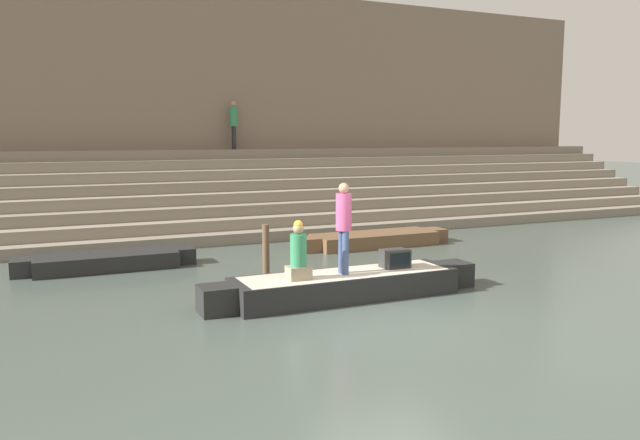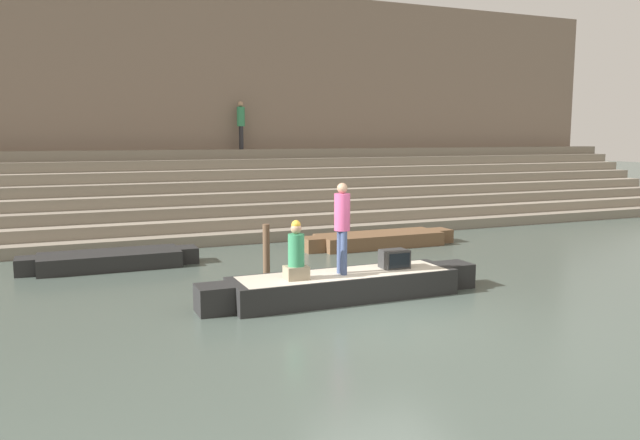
{
  "view_description": "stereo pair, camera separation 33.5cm",
  "coord_description": "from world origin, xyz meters",
  "px_view_note": "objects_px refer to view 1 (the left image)",
  "views": [
    {
      "loc": [
        -5.4,
        -9.05,
        3.17
      ],
      "look_at": [
        -0.03,
        2.81,
        1.4
      ],
      "focal_mm": 35.0,
      "sensor_mm": 36.0,
      "label": 1
    },
    {
      "loc": [
        -5.09,
        -9.18,
        3.17
      ],
      "look_at": [
        -0.03,
        2.81,
        1.4
      ],
      "focal_mm": 35.0,
      "sensor_mm": 36.0,
      "label": 2
    }
  ],
  "objects_px": {
    "mooring_post": "(266,254)",
    "rowboat_main": "(345,285)",
    "moored_boat_distant": "(107,260)",
    "moored_boat_shore": "(375,239)",
    "person_rowing": "(298,255)",
    "tv_set": "(395,259)",
    "person_on_steps": "(234,121)",
    "person_standing": "(344,221)"
  },
  "relations": [
    {
      "from": "mooring_post",
      "to": "tv_set",
      "type": "bearing_deg",
      "value": -40.06
    },
    {
      "from": "tv_set",
      "to": "rowboat_main",
      "type": "bearing_deg",
      "value": 177.42
    },
    {
      "from": "rowboat_main",
      "to": "moored_boat_distant",
      "type": "distance_m",
      "value": 6.22
    },
    {
      "from": "person_on_steps",
      "to": "moored_boat_shore",
      "type": "bearing_deg",
      "value": -76.86
    },
    {
      "from": "moored_boat_shore",
      "to": "tv_set",
      "type": "bearing_deg",
      "value": -117.65
    },
    {
      "from": "person_rowing",
      "to": "moored_boat_shore",
      "type": "relative_size",
      "value": 0.24
    },
    {
      "from": "person_standing",
      "to": "person_on_steps",
      "type": "distance_m",
      "value": 11.69
    },
    {
      "from": "person_standing",
      "to": "person_on_steps",
      "type": "relative_size",
      "value": 1.03
    },
    {
      "from": "person_rowing",
      "to": "moored_boat_distant",
      "type": "distance_m",
      "value": 5.76
    },
    {
      "from": "person_standing",
      "to": "tv_set",
      "type": "relative_size",
      "value": 3.29
    },
    {
      "from": "moored_boat_shore",
      "to": "person_on_steps",
      "type": "height_order",
      "value": "person_on_steps"
    },
    {
      "from": "person_standing",
      "to": "person_on_steps",
      "type": "bearing_deg",
      "value": 68.5
    },
    {
      "from": "moored_boat_distant",
      "to": "mooring_post",
      "type": "relative_size",
      "value": 3.24
    },
    {
      "from": "person_standing",
      "to": "tv_set",
      "type": "height_order",
      "value": "person_standing"
    },
    {
      "from": "moored_boat_shore",
      "to": "person_on_steps",
      "type": "xyz_separation_m",
      "value": [
        -2.22,
        6.51,
        3.48
      ]
    },
    {
      "from": "person_rowing",
      "to": "mooring_post",
      "type": "distance_m",
      "value": 1.99
    },
    {
      "from": "tv_set",
      "to": "person_on_steps",
      "type": "bearing_deg",
      "value": 84.96
    },
    {
      "from": "rowboat_main",
      "to": "person_on_steps",
      "type": "height_order",
      "value": "person_on_steps"
    },
    {
      "from": "person_rowing",
      "to": "person_on_steps",
      "type": "distance_m",
      "value": 12.02
    },
    {
      "from": "person_rowing",
      "to": "tv_set",
      "type": "bearing_deg",
      "value": 3.04
    },
    {
      "from": "moored_boat_distant",
      "to": "tv_set",
      "type": "bearing_deg",
      "value": -45.84
    },
    {
      "from": "mooring_post",
      "to": "rowboat_main",
      "type": "bearing_deg",
      "value": -61.93
    },
    {
      "from": "moored_boat_shore",
      "to": "person_on_steps",
      "type": "distance_m",
      "value": 7.71
    },
    {
      "from": "person_standing",
      "to": "tv_set",
      "type": "bearing_deg",
      "value": -10.9
    },
    {
      "from": "moored_boat_distant",
      "to": "rowboat_main",
      "type": "bearing_deg",
      "value": -53.38
    },
    {
      "from": "person_standing",
      "to": "mooring_post",
      "type": "relative_size",
      "value": 1.38
    },
    {
      "from": "person_rowing",
      "to": "moored_boat_distant",
      "type": "height_order",
      "value": "person_rowing"
    },
    {
      "from": "moored_boat_shore",
      "to": "mooring_post",
      "type": "relative_size",
      "value": 3.62
    },
    {
      "from": "tv_set",
      "to": "moored_boat_shore",
      "type": "distance_m",
      "value": 5.34
    },
    {
      "from": "moored_boat_shore",
      "to": "moored_boat_distant",
      "type": "height_order",
      "value": "same"
    },
    {
      "from": "moored_boat_distant",
      "to": "person_on_steps",
      "type": "bearing_deg",
      "value": 48.69
    },
    {
      "from": "rowboat_main",
      "to": "person_on_steps",
      "type": "relative_size",
      "value": 3.35
    },
    {
      "from": "rowboat_main",
      "to": "tv_set",
      "type": "bearing_deg",
      "value": -0.23
    },
    {
      "from": "rowboat_main",
      "to": "person_rowing",
      "type": "distance_m",
      "value": 1.26
    },
    {
      "from": "rowboat_main",
      "to": "moored_boat_shore",
      "type": "distance_m",
      "value": 5.94
    },
    {
      "from": "rowboat_main",
      "to": "mooring_post",
      "type": "height_order",
      "value": "mooring_post"
    },
    {
      "from": "person_rowing",
      "to": "moored_boat_shore",
      "type": "height_order",
      "value": "person_rowing"
    },
    {
      "from": "rowboat_main",
      "to": "person_rowing",
      "type": "relative_size",
      "value": 5.18
    },
    {
      "from": "moored_boat_distant",
      "to": "moored_boat_shore",
      "type": "bearing_deg",
      "value": -2.53
    },
    {
      "from": "rowboat_main",
      "to": "person_standing",
      "type": "xyz_separation_m",
      "value": [
        -0.06,
        -0.05,
        1.27
      ]
    },
    {
      "from": "person_standing",
      "to": "person_rowing",
      "type": "relative_size",
      "value": 1.59
    },
    {
      "from": "rowboat_main",
      "to": "person_rowing",
      "type": "xyz_separation_m",
      "value": [
        -1.04,
        -0.12,
        0.7
      ]
    }
  ]
}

